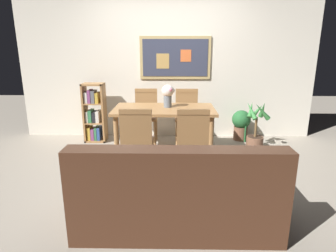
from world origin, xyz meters
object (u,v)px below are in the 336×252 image
dining_chair_near_right (192,137)px  bookshelf (94,114)px  dining_table (164,115)px  dining_chair_far_left (146,111)px  dining_chair_near_left (137,137)px  flower_vase (168,94)px  dining_chair_far_right (187,112)px  potted_ivy (241,124)px  leather_couch (176,194)px  potted_palm (256,130)px

dining_chair_near_right → bookshelf: bearing=137.5°
dining_table → dining_chair_far_left: bearing=115.4°
dining_chair_near_left → flower_vase: (0.36, 0.81, 0.41)m
bookshelf → dining_chair_far_left: bearing=-0.7°
dining_table → bookshelf: 1.44m
dining_chair_far_left → flower_vase: (0.39, -0.64, 0.41)m
dining_chair_near_right → dining_chair_far_right: 1.44m
bookshelf → potted_ivy: 2.57m
bookshelf → flower_vase: size_ratio=3.05×
dining_table → dining_chair_far_left: size_ratio=1.61×
dining_chair_far_left → leather_couch: bearing=-78.5°
dining_chair_far_left → potted_palm: size_ratio=1.15×
dining_chair_near_right → leather_couch: 1.03m
dining_chair_near_left → dining_chair_far_left: bearing=91.0°
dining_chair_near_left → potted_ivy: (1.64, 1.56, -0.24)m
dining_chair_near_left → bookshelf: size_ratio=0.90×
potted_palm → dining_table: bearing=-164.6°
dining_chair_far_left → bookshelf: bearing=179.3°
dining_chair_far_left → dining_chair_near_left: 1.45m
dining_table → dining_chair_near_right: bearing=-63.9°
dining_chair_near_right → dining_chair_near_left: bearing=179.7°
dining_chair_near_right → dining_chair_near_left: same height
dining_chair_far_left → bookshelf: size_ratio=0.90×
bookshelf → dining_chair_far_right: bearing=-0.8°
potted_ivy → potted_palm: bearing=-71.7°
potted_ivy → flower_vase: bearing=-149.7°
dining_chair_near_right → flower_vase: bearing=110.9°
leather_couch → potted_palm: (1.31, 2.13, -0.01)m
dining_table → dining_chair_near_left: dining_chair_near_left is taller
dining_table → dining_chair_near_left: size_ratio=1.61×
leather_couch → bookshelf: 2.83m
dining_chair_near_right → leather_couch: (-0.20, -0.99, -0.23)m
leather_couch → bookshelf: size_ratio=1.78×
dining_chair_near_right → dining_chair_far_right: bearing=90.1°
dining_chair_near_right → leather_couch: bearing=-101.7°
dining_chair_near_left → bookshelf: (-0.92, 1.46, -0.06)m
dining_chair_far_left → leather_couch: (0.50, -2.44, -0.23)m
dining_chair_far_left → potted_palm: (1.80, -0.31, -0.23)m
potted_ivy → flower_vase: 1.62m
potted_palm → dining_chair_near_left: bearing=-147.2°
dining_table → bookshelf: size_ratio=1.45×
flower_vase → potted_ivy: bearing=30.3°
dining_table → potted_ivy: dining_table is taller
leather_couch → potted_ivy: leather_couch is taller
dining_chair_near_right → potted_ivy: bearing=58.3°
potted_palm → flower_vase: size_ratio=2.39×
dining_table → bookshelf: bookshelf is taller
bookshelf → potted_palm: bearing=-6.7°
dining_chair_near_left → leather_couch: 1.12m
dining_table → dining_chair_far_right: size_ratio=1.61×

